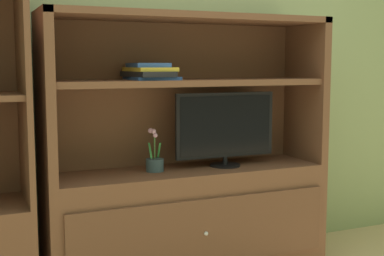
# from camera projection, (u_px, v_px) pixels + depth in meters

# --- Properties ---
(painted_rear_wall) EXTENTS (6.00, 0.10, 2.80)m
(painted_rear_wall) POSITION_uv_depth(u_px,v_px,m) (167.00, 43.00, 3.39)
(painted_rear_wall) COLOR #8C9E6B
(painted_rear_wall) RESTS_ON ground_plane
(media_console) EXTENTS (1.70, 0.48, 1.55)m
(media_console) POSITION_uv_depth(u_px,v_px,m) (188.00, 194.00, 3.18)
(media_console) COLOR brown
(media_console) RESTS_ON ground_plane
(tv_monitor) EXTENTS (0.65, 0.19, 0.45)m
(tv_monitor) POSITION_uv_depth(u_px,v_px,m) (225.00, 127.00, 3.21)
(tv_monitor) COLOR black
(tv_monitor) RESTS_ON media_console
(potted_plant) EXTENTS (0.10, 0.10, 0.25)m
(potted_plant) POSITION_uv_depth(u_px,v_px,m) (155.00, 162.00, 3.08)
(potted_plant) COLOR #384C56
(potted_plant) RESTS_ON media_console
(magazine_stack) EXTENTS (0.27, 0.35, 0.09)m
(magazine_stack) POSITION_uv_depth(u_px,v_px,m) (149.00, 72.00, 3.00)
(magazine_stack) COLOR #2D519E
(magazine_stack) RESTS_ON media_console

